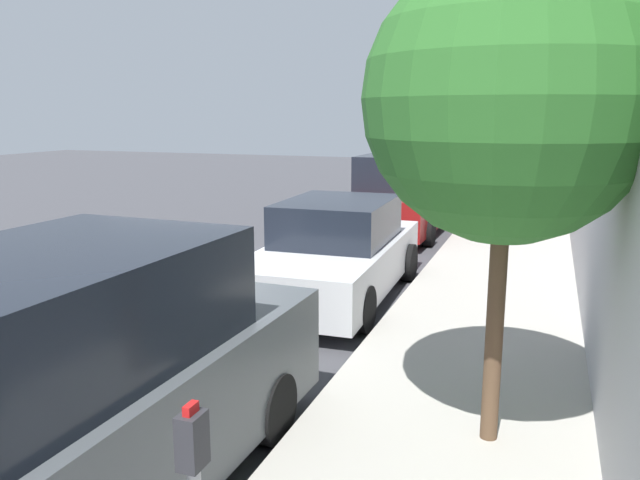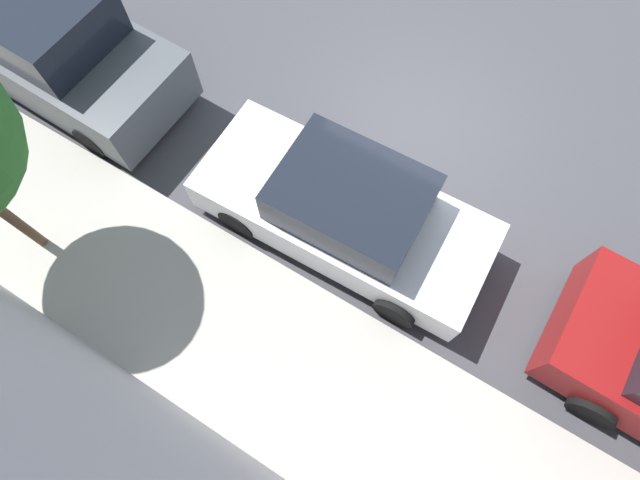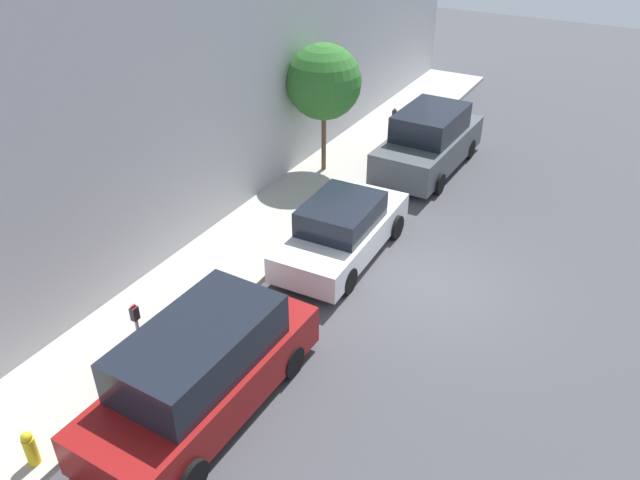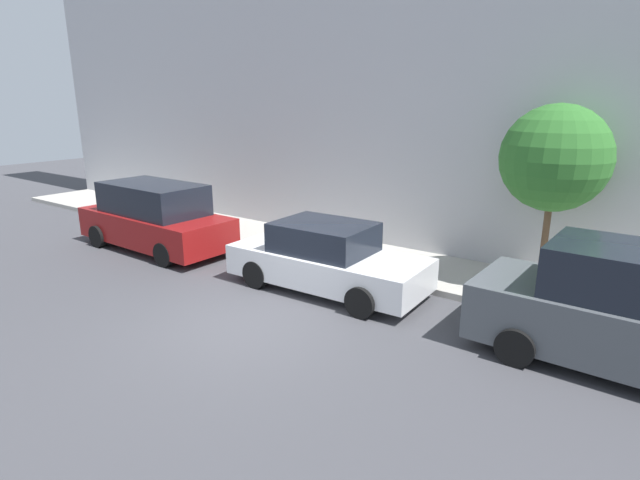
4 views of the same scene
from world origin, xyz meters
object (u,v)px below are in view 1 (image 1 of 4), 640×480
Objects in this scene: street_tree at (508,99)px; fire_hydrant at (483,202)px; parked_minivan_third at (404,194)px; parked_sedan_second at (336,252)px; parking_meter_far at (476,195)px; parked_suv_nearest at (58,399)px.

fire_hydrant is (-1.30, 12.20, -2.47)m from street_tree.
parked_sedan_second is at bearing -87.75° from parked_minivan_third.
street_tree is at bearing -55.47° from parked_sedan_second.
street_tree is 12.51m from fire_hydrant.
parking_meter_far is (1.74, -0.24, 0.09)m from parked_minivan_third.
street_tree is at bearing -83.94° from fire_hydrant.
parked_sedan_second is at bearing 89.67° from parked_suv_nearest.
parking_meter_far is at bearing -87.87° from fire_hydrant.
parked_sedan_second is 8.39m from fire_hydrant.
parked_sedan_second is 1.15× the size of street_tree.
parked_suv_nearest is 11.56m from parking_meter_far.
street_tree is at bearing -82.83° from parking_meter_far.
parking_meter_far is (1.55, 11.46, 0.08)m from parked_suv_nearest.
parked_sedan_second is 0.92× the size of parked_minivan_third.
parking_meter_far is at bearing -7.93° from parked_minivan_third.
parked_minivan_third is at bearing 172.07° from parking_meter_far.
parked_sedan_second is 6.59× the size of fire_hydrant.
parked_minivan_third reaches higher than parked_sedan_second.
parking_meter_far is 2.74m from fire_hydrant.
parked_minivan_third is (-0.19, 11.70, -0.01)m from parked_suv_nearest.
parked_minivan_third is (-0.23, 5.82, 0.20)m from parked_sedan_second.
street_tree reaches higher than parking_meter_far.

